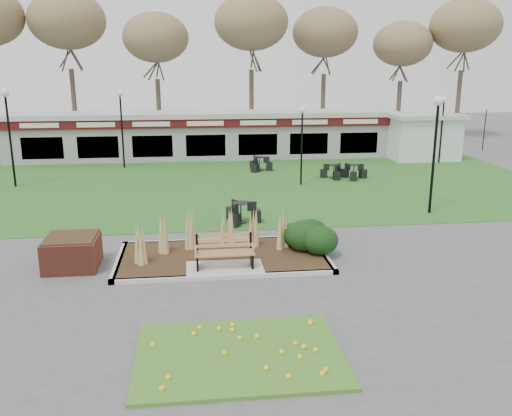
{
  "coord_description": "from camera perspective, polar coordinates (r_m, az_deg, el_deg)",
  "views": [
    {
      "loc": [
        -0.83,
        -14.45,
        5.76
      ],
      "look_at": [
        1.12,
        2.0,
        1.37
      ],
      "focal_mm": 38.0,
      "sensor_mm": 36.0,
      "label": 1
    }
  ],
  "objects": [
    {
      "name": "lawn",
      "position": [
        27.08,
        -4.87,
        2.54
      ],
      "size": [
        34.0,
        16.0,
        0.02
      ],
      "primitive_type": "cube",
      "color": "#2C621F",
      "rests_on": "ground"
    },
    {
      "name": "bistro_set_d",
      "position": [
        28.6,
        10.24,
        3.54
      ],
      "size": [
        1.32,
        1.36,
        0.74
      ],
      "color": "black",
      "rests_on": "ground"
    },
    {
      "name": "patio_umbrella",
      "position": [
        31.86,
        22.75,
        6.0
      ],
      "size": [
        2.06,
        2.09,
        2.34
      ],
      "color": "black",
      "rests_on": "ground"
    },
    {
      "name": "service_hut",
      "position": [
        35.73,
        17.07,
        7.28
      ],
      "size": [
        4.4,
        3.4,
        2.83
      ],
      "color": "silver",
      "rests_on": "ground"
    },
    {
      "name": "lamp_post_mid_left",
      "position": [
        28.38,
        -24.69,
        8.78
      ],
      "size": [
        0.39,
        0.39,
        4.69
      ],
      "color": "black",
      "rests_on": "ground"
    },
    {
      "name": "ground",
      "position": [
        15.58,
        -3.26,
        -6.87
      ],
      "size": [
        100.0,
        100.0,
        0.0
      ],
      "primitive_type": "plane",
      "color": "#515154",
      "rests_on": "ground"
    },
    {
      "name": "flower_bed",
      "position": [
        11.4,
        -1.76,
        -15.08
      ],
      "size": [
        4.2,
        3.0,
        0.16
      ],
      "color": "#277020",
      "rests_on": "ground"
    },
    {
      "name": "tree_backdrop",
      "position": [
        42.54,
        -5.94,
        18.28
      ],
      "size": [
        47.24,
        5.24,
        10.36
      ],
      "color": "#47382B",
      "rests_on": "ground"
    },
    {
      "name": "food_pavilion",
      "position": [
        34.69,
        -5.4,
        7.69
      ],
      "size": [
        24.6,
        3.4,
        2.9
      ],
      "color": "#9A9A9D",
      "rests_on": "ground"
    },
    {
      "name": "park_bench",
      "position": [
        15.6,
        -3.35,
        -4.53
      ],
      "size": [
        1.7,
        0.66,
        0.93
      ],
      "color": "#AB7E4D",
      "rests_on": "ground"
    },
    {
      "name": "lamp_post_mid_right",
      "position": [
        26.49,
        4.87,
        8.35
      ],
      "size": [
        0.32,
        0.32,
        3.82
      ],
      "color": "black",
      "rests_on": "ground"
    },
    {
      "name": "lamp_post_far_left",
      "position": [
        31.8,
        -14.03,
        9.8
      ],
      "size": [
        0.36,
        0.36,
        4.39
      ],
      "color": "black",
      "rests_on": "ground"
    },
    {
      "name": "brick_planter",
      "position": [
        16.71,
        -18.79,
        -4.4
      ],
      "size": [
        1.5,
        1.5,
        0.95
      ],
      "color": "brown",
      "rests_on": "ground"
    },
    {
      "name": "planting_bed",
      "position": [
        16.83,
        0.77,
        -3.84
      ],
      "size": [
        6.75,
        3.4,
        1.27
      ],
      "color": "black",
      "rests_on": "ground"
    },
    {
      "name": "bistro_set_b",
      "position": [
        30.34,
        0.35,
        4.44
      ],
      "size": [
        1.29,
        1.44,
        0.76
      ],
      "color": "black",
      "rests_on": "ground"
    },
    {
      "name": "lamp_post_far_right",
      "position": [
        34.37,
        19.07,
        9.22
      ],
      "size": [
        0.33,
        0.33,
        3.93
      ],
      "color": "black",
      "rests_on": "ground"
    },
    {
      "name": "bistro_set_a",
      "position": [
        20.28,
        -1.6,
        -0.83
      ],
      "size": [
        1.28,
        1.47,
        0.78
      ],
      "color": "black",
      "rests_on": "ground"
    },
    {
      "name": "lamp_post_near_right",
      "position": [
        22.17,
        18.45,
        7.93
      ],
      "size": [
        0.38,
        0.38,
        4.63
      ],
      "color": "black",
      "rests_on": "ground"
    },
    {
      "name": "bistro_set_c",
      "position": [
        28.61,
        8.15,
        3.61
      ],
      "size": [
        1.33,
        1.19,
        0.71
      ],
      "color": "black",
      "rests_on": "ground"
    }
  ]
}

